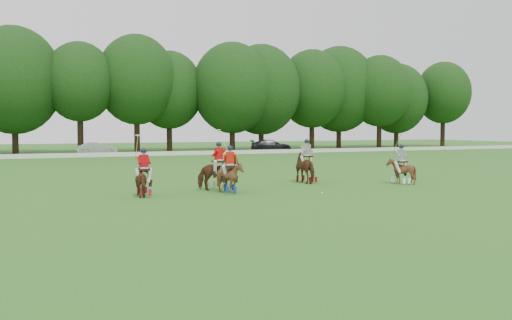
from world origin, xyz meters
name	(u,v)px	position (x,y,z in m)	size (l,w,h in m)	color
ground	(246,202)	(0.00, 0.00, 0.00)	(180.00, 180.00, 0.00)	#2B641C
tree_line	(82,82)	(0.26, 48.05, 8.23)	(117.98, 14.32, 14.75)	black
boundary_rail	(95,155)	(0.00, 38.00, 0.22)	(120.00, 0.10, 0.44)	white
car_mid	(97,149)	(0.94, 42.50, 0.69)	(1.45, 4.17, 1.37)	#A2A2A7
car_right	(271,146)	(21.94, 42.50, 0.73)	(2.06, 5.06, 1.47)	black
polo_red_a	(144,179)	(-3.28, 3.46, 0.74)	(1.00, 1.63, 2.63)	#452412
polo_red_b	(219,173)	(0.46, 4.27, 0.82)	(1.93, 1.79, 2.84)	#452412
polo_red_c	(230,177)	(0.53, 3.02, 0.76)	(1.48, 1.57, 2.15)	#452412
polo_stripe_a	(307,167)	(6.09, 5.84, 0.85)	(1.23, 2.00, 2.34)	#452412
polo_stripe_b	(401,170)	(10.23, 3.16, 0.73)	(1.17, 1.30, 2.64)	#452412
polo_ball	(322,193)	(4.16, 1.08, 0.04)	(0.09, 0.09, 0.09)	white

